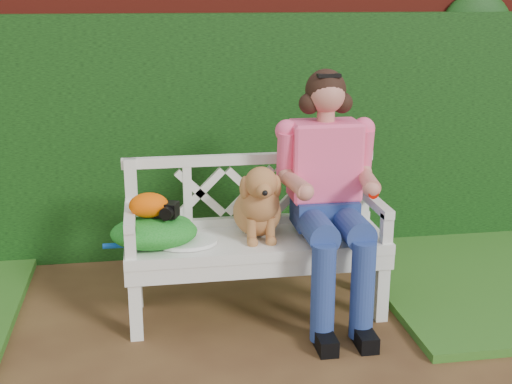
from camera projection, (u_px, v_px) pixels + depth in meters
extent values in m
plane|color=#442917|center=(218.00, 372.00, 3.44)|extent=(60.00, 60.00, 0.00)
cube|color=maroon|center=(187.00, 98.00, 4.93)|extent=(10.00, 0.30, 2.20)
cube|color=#1D5D17|center=(190.00, 138.00, 4.79)|extent=(10.00, 0.18, 1.70)
cube|color=black|center=(167.00, 209.00, 3.78)|extent=(0.15, 0.13, 0.08)
ellipsoid|color=#E95402|center=(149.00, 205.00, 3.76)|extent=(0.26, 0.23, 0.14)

